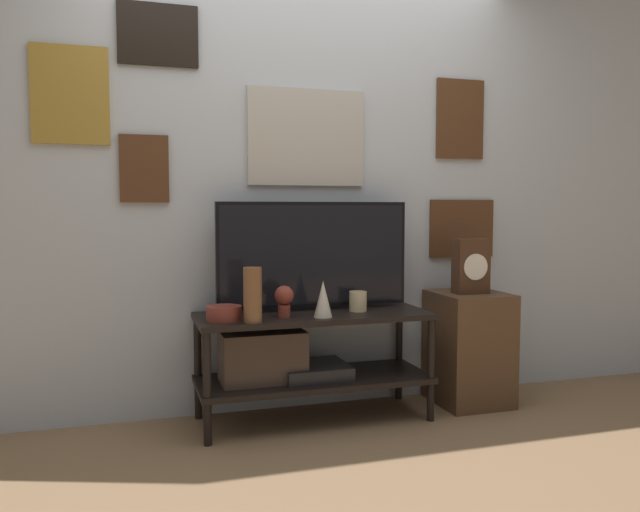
{
  "coord_description": "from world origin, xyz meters",
  "views": [
    {
      "loc": [
        -0.95,
        -2.91,
        1.15
      ],
      "look_at": [
        0.04,
        0.28,
        0.89
      ],
      "focal_mm": 35.0,
      "sensor_mm": 36.0,
      "label": 1
    }
  ],
  "objects_px": {
    "vase_tall_ceramic": "(253,295)",
    "mantel_clock": "(471,266)",
    "vase_slim_bronze": "(323,299)",
    "vase_wide_bowl": "(224,313)",
    "television": "(314,255)",
    "decorative_bust": "(284,298)",
    "candle_jar": "(358,301)"
  },
  "relations": [
    {
      "from": "vase_tall_ceramic",
      "to": "mantel_clock",
      "type": "xyz_separation_m",
      "value": [
        1.31,
        0.16,
        0.09
      ]
    },
    {
      "from": "decorative_bust",
      "to": "mantel_clock",
      "type": "bearing_deg",
      "value": 2.86
    },
    {
      "from": "vase_tall_ceramic",
      "to": "mantel_clock",
      "type": "distance_m",
      "value": 1.33
    },
    {
      "from": "decorative_bust",
      "to": "vase_wide_bowl",
      "type": "bearing_deg",
      "value": -178.76
    },
    {
      "from": "television",
      "to": "decorative_bust",
      "type": "xyz_separation_m",
      "value": [
        -0.21,
        -0.18,
        -0.21
      ]
    },
    {
      "from": "vase_tall_ceramic",
      "to": "television",
      "type": "bearing_deg",
      "value": 34.85
    },
    {
      "from": "vase_tall_ceramic",
      "to": "vase_slim_bronze",
      "type": "xyz_separation_m",
      "value": [
        0.38,
        0.04,
        -0.04
      ]
    },
    {
      "from": "candle_jar",
      "to": "vase_wide_bowl",
      "type": "bearing_deg",
      "value": -174.72
    },
    {
      "from": "vase_slim_bronze",
      "to": "mantel_clock",
      "type": "relative_size",
      "value": 0.6
    },
    {
      "from": "vase_tall_ceramic",
      "to": "candle_jar",
      "type": "xyz_separation_m",
      "value": [
        0.62,
        0.16,
        -0.08
      ]
    },
    {
      "from": "vase_slim_bronze",
      "to": "vase_wide_bowl",
      "type": "xyz_separation_m",
      "value": [
        -0.51,
        0.06,
        -0.06
      ]
    },
    {
      "from": "vase_tall_ceramic",
      "to": "decorative_bust",
      "type": "relative_size",
      "value": 1.67
    },
    {
      "from": "television",
      "to": "vase_slim_bronze",
      "type": "distance_m",
      "value": 0.32
    },
    {
      "from": "vase_slim_bronze",
      "to": "decorative_bust",
      "type": "distance_m",
      "value": 0.2
    },
    {
      "from": "vase_tall_ceramic",
      "to": "vase_wide_bowl",
      "type": "xyz_separation_m",
      "value": [
        -0.13,
        0.1,
        -0.1
      ]
    },
    {
      "from": "candle_jar",
      "to": "mantel_clock",
      "type": "distance_m",
      "value": 0.72
    },
    {
      "from": "television",
      "to": "vase_wide_bowl",
      "type": "relative_size",
      "value": 6.05
    },
    {
      "from": "television",
      "to": "vase_wide_bowl",
      "type": "height_order",
      "value": "television"
    },
    {
      "from": "candle_jar",
      "to": "decorative_bust",
      "type": "distance_m",
      "value": 0.44
    },
    {
      "from": "vase_wide_bowl",
      "to": "candle_jar",
      "type": "distance_m",
      "value": 0.75
    },
    {
      "from": "decorative_bust",
      "to": "vase_tall_ceramic",
      "type": "bearing_deg",
      "value": -151.07
    },
    {
      "from": "television",
      "to": "decorative_bust",
      "type": "relative_size",
      "value": 6.59
    },
    {
      "from": "candle_jar",
      "to": "television",
      "type": "bearing_deg",
      "value": 152.77
    },
    {
      "from": "vase_slim_bronze",
      "to": "candle_jar",
      "type": "height_order",
      "value": "vase_slim_bronze"
    },
    {
      "from": "television",
      "to": "candle_jar",
      "type": "height_order",
      "value": "television"
    },
    {
      "from": "television",
      "to": "decorative_bust",
      "type": "bearing_deg",
      "value": -140.62
    },
    {
      "from": "vase_tall_ceramic",
      "to": "vase_slim_bronze",
      "type": "height_order",
      "value": "vase_tall_ceramic"
    },
    {
      "from": "vase_slim_bronze",
      "to": "vase_wide_bowl",
      "type": "distance_m",
      "value": 0.51
    },
    {
      "from": "decorative_bust",
      "to": "mantel_clock",
      "type": "xyz_separation_m",
      "value": [
        1.13,
        0.06,
        0.13
      ]
    },
    {
      "from": "candle_jar",
      "to": "decorative_bust",
      "type": "xyz_separation_m",
      "value": [
        -0.43,
        -0.06,
        0.04
      ]
    },
    {
      "from": "mantel_clock",
      "to": "candle_jar",
      "type": "bearing_deg",
      "value": 179.52
    },
    {
      "from": "candle_jar",
      "to": "decorative_bust",
      "type": "height_order",
      "value": "decorative_bust"
    }
  ]
}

